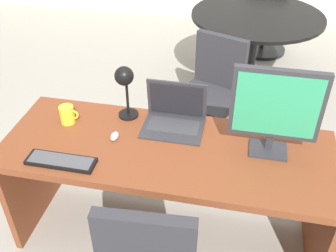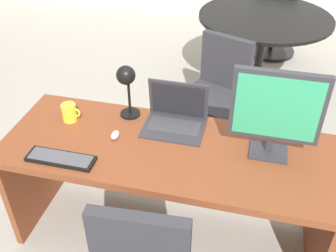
{
  "view_description": "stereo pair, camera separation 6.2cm",
  "coord_description": "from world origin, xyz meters",
  "views": [
    {
      "loc": [
        0.35,
        -1.63,
        2.12
      ],
      "look_at": [
        0.0,
        0.03,
        0.86
      ],
      "focal_mm": 42.24,
      "sensor_mm": 36.0,
      "label": 1
    },
    {
      "loc": [
        0.41,
        -1.62,
        2.12
      ],
      "look_at": [
        0.0,
        0.03,
        0.86
      ],
      "focal_mm": 42.24,
      "sensor_mm": 36.0,
      "label": 2
    }
  ],
  "objects": [
    {
      "name": "ground",
      "position": [
        0.0,
        1.5,
        0.0
      ],
      "size": [
        12.0,
        12.0,
        0.0
      ],
      "primitive_type": "plane",
      "color": "gray"
    },
    {
      "name": "desk",
      "position": [
        0.0,
        0.04,
        0.55
      ],
      "size": [
        1.83,
        0.68,
        0.74
      ],
      "color": "brown",
      "rests_on": "ground"
    },
    {
      "name": "monitor",
      "position": [
        0.54,
        0.09,
        1.02
      ],
      "size": [
        0.46,
        0.16,
        0.49
      ],
      "color": "#2D2D33",
      "rests_on": "desk"
    },
    {
      "name": "laptop",
      "position": [
        0.0,
        0.24,
        0.82
      ],
      "size": [
        0.35,
        0.27,
        0.26
      ],
      "color": "#2D2D33",
      "rests_on": "desk"
    },
    {
      "name": "keyboard",
      "position": [
        -0.51,
        -0.24,
        0.75
      ],
      "size": [
        0.37,
        0.11,
        0.02
      ],
      "color": "black",
      "rests_on": "desk"
    },
    {
      "name": "mouse",
      "position": [
        -0.3,
        0.02,
        0.76
      ],
      "size": [
        0.04,
        0.08,
        0.03
      ],
      "color": "#B7BABF",
      "rests_on": "desk"
    },
    {
      "name": "desk_lamp",
      "position": [
        -0.29,
        0.23,
        0.99
      ],
      "size": [
        0.12,
        0.14,
        0.34
      ],
      "color": "black",
      "rests_on": "desk"
    },
    {
      "name": "coffee_mug",
      "position": [
        -0.62,
        0.11,
        0.8
      ],
      "size": [
        0.12,
        0.09,
        0.11
      ],
      "color": "yellow",
      "rests_on": "desk"
    },
    {
      "name": "meeting_table",
      "position": [
        0.43,
        1.98,
        0.6
      ],
      "size": [
        1.22,
        1.22,
        0.79
      ],
      "color": "black",
      "rests_on": "ground"
    },
    {
      "name": "meeting_chair_near",
      "position": [
        0.54,
        2.87,
        0.37
      ],
      "size": [
        0.56,
        0.56,
        0.9
      ],
      "color": "black",
      "rests_on": "ground"
    },
    {
      "name": "meeting_chair_far",
      "position": [
        0.12,
        1.15,
        0.34
      ],
      "size": [
        0.59,
        0.61,
        0.85
      ],
      "color": "black",
      "rests_on": "ground"
    }
  ]
}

